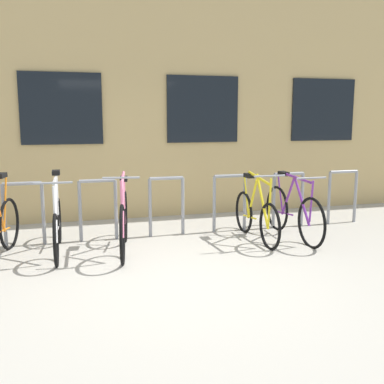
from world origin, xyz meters
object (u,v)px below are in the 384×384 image
bicycle_white (57,224)px  bicycle_yellow (256,215)px  bicycle_pink (124,221)px  bicycle_purple (293,212)px

bicycle_white → bicycle_yellow: bicycle_white is taller
bicycle_pink → bicycle_white: bicycle_pink is taller
bicycle_pink → bicycle_yellow: 1.90m
bicycle_white → bicycle_pink: bearing=-11.2°
bicycle_pink → bicycle_white: size_ratio=1.01×
bicycle_purple → bicycle_white: bicycle_white is taller
bicycle_purple → bicycle_white: bearing=177.2°
bicycle_purple → bicycle_yellow: size_ratio=1.09×
bicycle_yellow → bicycle_pink: bearing=-178.5°
bicycle_purple → bicycle_yellow: bicycle_yellow is taller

